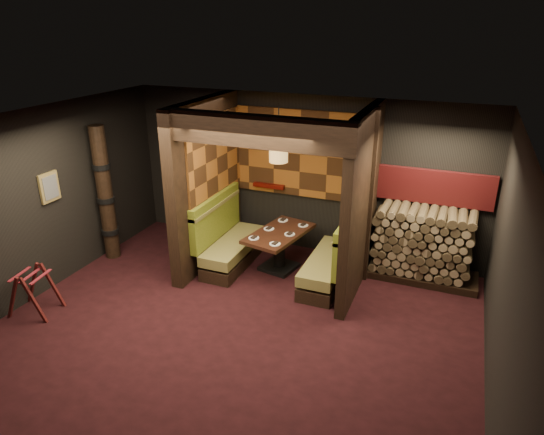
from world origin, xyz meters
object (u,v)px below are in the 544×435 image
(totem_column, at_px, (105,195))
(booth_bench_right, at_px, (334,261))
(firewood_stack, at_px, (426,245))
(dining_table, at_px, (279,244))
(pendant_lamp, at_px, (279,148))
(booth_bench_left, at_px, (229,242))
(luggage_rack, at_px, (33,290))

(totem_column, bearing_deg, booth_bench_right, 7.86)
(totem_column, xyz_separation_m, firewood_stack, (5.33, 1.25, -0.57))
(firewood_stack, bearing_deg, dining_table, -166.48)
(totem_column, distance_m, firewood_stack, 5.51)
(totem_column, bearing_deg, pendant_lamp, 12.01)
(booth_bench_left, relative_size, totem_column, 0.67)
(booth_bench_left, xyz_separation_m, pendant_lamp, (0.90, 0.09, 1.75))
(booth_bench_right, bearing_deg, booth_bench_left, 180.00)
(luggage_rack, xyz_separation_m, firewood_stack, (5.20, 3.15, 0.24))
(booth_bench_right, bearing_deg, dining_table, 172.28)
(luggage_rack, bearing_deg, pendant_lamp, 41.73)
(dining_table, height_order, luggage_rack, luggage_rack)
(pendant_lamp, height_order, luggage_rack, pendant_lamp)
(totem_column, relative_size, firewood_stack, 1.39)
(booth_bench_left, distance_m, luggage_rack, 3.13)
(pendant_lamp, bearing_deg, booth_bench_left, -174.59)
(booth_bench_left, bearing_deg, totem_column, -165.25)
(dining_table, relative_size, totem_column, 0.59)
(totem_column, bearing_deg, luggage_rack, -85.83)
(firewood_stack, bearing_deg, booth_bench_left, -167.83)
(dining_table, height_order, firewood_stack, firewood_stack)
(booth_bench_right, distance_m, dining_table, 1.01)
(luggage_rack, bearing_deg, totem_column, 94.17)
(dining_table, xyz_separation_m, pendant_lamp, (0.00, -0.05, 1.69))
(luggage_rack, relative_size, totem_column, 0.31)
(dining_table, bearing_deg, booth_bench_right, -7.72)
(dining_table, bearing_deg, luggage_rack, -137.72)
(firewood_stack, bearing_deg, luggage_rack, -148.74)
(dining_table, xyz_separation_m, firewood_stack, (2.35, 0.56, 0.15))
(pendant_lamp, distance_m, luggage_rack, 4.21)
(booth_bench_right, relative_size, firewood_stack, 0.92)
(booth_bench_left, xyz_separation_m, totem_column, (-2.09, -0.55, 0.79))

